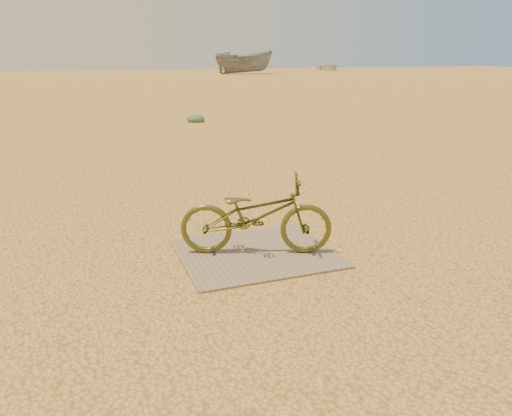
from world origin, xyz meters
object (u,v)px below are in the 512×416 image
object	(u,v)px
bicycle	(256,215)
boat_far_right	(328,66)
boat_mid_right	(244,62)
plywood_board	(256,253)

from	to	relation	value
bicycle	boat_far_right	size ratio (longest dim) A/B	0.33
bicycle	boat_far_right	bearing A→B (deg)	-8.88
boat_far_right	boat_mid_right	bearing A→B (deg)	-148.93
plywood_board	boat_far_right	xyz separation A→B (m)	(27.78, 50.09, 0.45)
plywood_board	boat_mid_right	xyz separation A→B (m)	(14.85, 42.99, 1.07)
boat_far_right	bicycle	bearing A→B (deg)	-116.72
plywood_board	boat_mid_right	world-z (taller)	boat_mid_right
plywood_board	bicycle	distance (m)	0.40
boat_mid_right	boat_far_right	xyz separation A→B (m)	(12.93, 7.10, -0.62)
plywood_board	bicycle	xyz separation A→B (m)	(-0.00, -0.00, 0.40)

